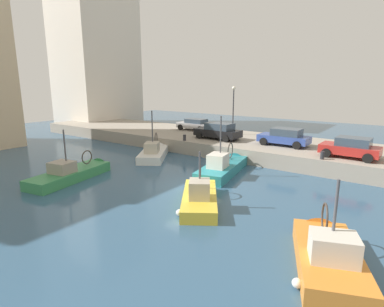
{
  "coord_description": "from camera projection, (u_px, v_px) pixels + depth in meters",
  "views": [
    {
      "loc": [
        -14.83,
        -10.98,
        6.39
      ],
      "look_at": [
        3.47,
        2.33,
        1.2
      ],
      "focal_mm": 29.04,
      "sensor_mm": 36.0,
      "label": 1
    }
  ],
  "objects": [
    {
      "name": "parked_car_blue",
      "position": [
        285.0,
        137.0,
        26.02
      ],
      "size": [
        2.04,
        4.14,
        1.46
      ],
      "color": "#334C9E",
      "rests_on": "quay_wall"
    },
    {
      "name": "quay_wall",
      "position": [
        264.0,
        147.0,
        28.35
      ],
      "size": [
        9.0,
        56.0,
        1.2
      ],
      "primitive_type": "cube",
      "color": "#9E9384",
      "rests_on": "ground"
    },
    {
      "name": "parked_car_silver",
      "position": [
        195.0,
        124.0,
        34.36
      ],
      "size": [
        1.95,
        3.95,
        1.28
      ],
      "color": "#B7B7BC",
      "rests_on": "quay_wall"
    },
    {
      "name": "fishing_boat_yellow",
      "position": [
        200.0,
        200.0,
        16.95
      ],
      "size": [
        5.72,
        4.56,
        3.77
      ],
      "color": "gold",
      "rests_on": "ground"
    },
    {
      "name": "water_surface",
      "position": [
        190.0,
        187.0,
        19.41
      ],
      "size": [
        80.0,
        80.0,
        0.0
      ],
      "primitive_type": "plane",
      "color": "#335675",
      "rests_on": "ground"
    },
    {
      "name": "waterfront_building_west_mid",
      "position": [
        95.0,
        47.0,
        45.26
      ],
      "size": [
        10.63,
        8.75,
        22.77
      ],
      "color": "silver",
      "rests_on": "ground"
    },
    {
      "name": "fishing_boat_white",
      "position": [
        154.0,
        155.0,
        27.37
      ],
      "size": [
        6.21,
        4.99,
        4.98
      ],
      "color": "white",
      "rests_on": "ground"
    },
    {
      "name": "parked_car_red",
      "position": [
        351.0,
        147.0,
        21.78
      ],
      "size": [
        2.17,
        3.9,
        1.46
      ],
      "color": "red",
      "rests_on": "quay_wall"
    },
    {
      "name": "mooring_bollard_north",
      "position": [
        185.0,
        138.0,
        28.32
      ],
      "size": [
        0.28,
        0.28,
        0.55
      ],
      "primitive_type": "cylinder",
      "color": "#2D2D33",
      "rests_on": "quay_wall"
    },
    {
      "name": "quay_streetlamp",
      "position": [
        233.0,
        102.0,
        31.04
      ],
      "size": [
        0.36,
        0.36,
        4.83
      ],
      "color": "#38383D",
      "rests_on": "quay_wall"
    },
    {
      "name": "mooring_bollard_mid",
      "position": [
        322.0,
        155.0,
        21.44
      ],
      "size": [
        0.28,
        0.28,
        0.55
      ],
      "primitive_type": "cylinder",
      "color": "#2D2D33",
      "rests_on": "quay_wall"
    },
    {
      "name": "fishing_boat_teal",
      "position": [
        224.0,
        170.0,
        22.63
      ],
      "size": [
        7.17,
        3.19,
        5.08
      ],
      "color": "teal",
      "rests_on": "ground"
    },
    {
      "name": "fishing_boat_green",
      "position": [
        75.0,
        177.0,
        21.19
      ],
      "size": [
        6.99,
        3.1,
        4.29
      ],
      "color": "#388951",
      "rests_on": "ground"
    },
    {
      "name": "parked_car_black",
      "position": [
        218.0,
        131.0,
        29.01
      ],
      "size": [
        2.2,
        4.44,
        1.51
      ],
      "color": "black",
      "rests_on": "quay_wall"
    },
    {
      "name": "fishing_boat_orange",
      "position": [
        325.0,
        260.0,
        11.22
      ],
      "size": [
        5.85,
        3.85,
        4.3
      ],
      "color": "orange",
      "rests_on": "ground"
    }
  ]
}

